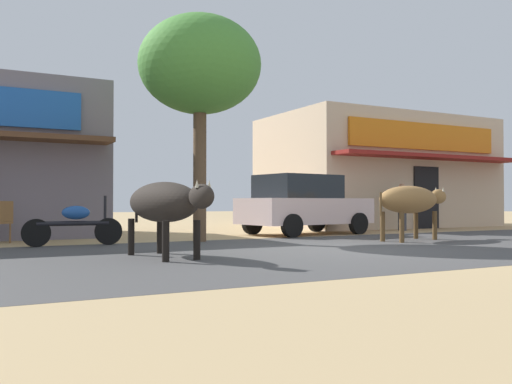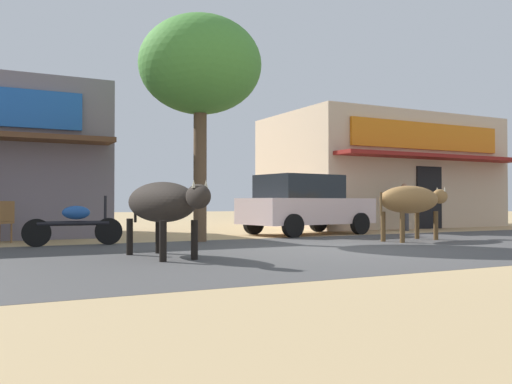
% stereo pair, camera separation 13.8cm
% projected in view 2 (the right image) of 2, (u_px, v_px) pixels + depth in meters
% --- Properties ---
extents(ground, '(80.00, 80.00, 0.00)m').
position_uv_depth(ground, '(334.00, 249.00, 10.47)').
color(ground, tan).
extents(asphalt_road, '(72.00, 6.73, 0.00)m').
position_uv_depth(asphalt_road, '(334.00, 249.00, 10.47)').
color(asphalt_road, '#454444').
rests_on(asphalt_road, ground).
extents(storefront_right_club, '(8.07, 5.77, 4.00)m').
position_uv_depth(storefront_right_club, '(380.00, 173.00, 20.81)').
color(storefront_right_club, beige).
rests_on(storefront_right_club, ground).
extents(roadside_tree, '(2.81, 2.81, 5.16)m').
position_uv_depth(roadside_tree, '(200.00, 67.00, 12.62)').
color(roadside_tree, brown).
rests_on(roadside_tree, ground).
extents(parked_hatchback_car, '(3.89, 2.30, 1.64)m').
position_uv_depth(parked_hatchback_car, '(304.00, 204.00, 15.28)').
color(parked_hatchback_car, beige).
rests_on(parked_hatchback_car, ground).
extents(parked_motorcycle, '(1.98, 0.27, 1.03)m').
position_uv_depth(parked_motorcycle, '(75.00, 223.00, 11.33)').
color(parked_motorcycle, black).
rests_on(parked_motorcycle, ground).
extents(cow_near_brown, '(1.01, 2.62, 1.23)m').
position_uv_depth(cow_near_brown, '(162.00, 203.00, 8.92)').
color(cow_near_brown, '#2B2520').
rests_on(cow_near_brown, ground).
extents(cow_far_dark, '(2.70, 1.21, 1.28)m').
position_uv_depth(cow_far_dark, '(412.00, 200.00, 12.84)').
color(cow_far_dark, olive).
rests_on(cow_far_dark, ground).
extents(pedestrian_by_shop, '(0.47, 0.61, 1.48)m').
position_uv_depth(pedestrian_by_shop, '(404.00, 203.00, 17.29)').
color(pedestrian_by_shop, '#3F3F47').
rests_on(pedestrian_by_shop, ground).
extents(cafe_chair_near_tree, '(0.62, 0.62, 0.92)m').
position_uv_depth(cafe_chair_near_tree, '(2.00, 220.00, 12.02)').
color(cafe_chair_near_tree, brown).
rests_on(cafe_chair_near_tree, ground).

